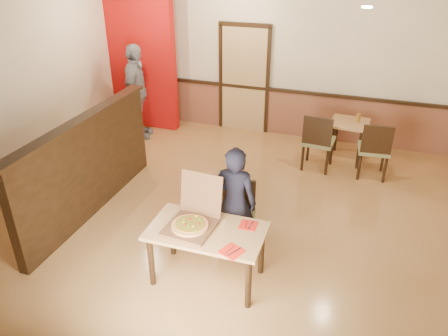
{
  "coord_description": "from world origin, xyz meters",
  "views": [
    {
      "loc": [
        1.57,
        -4.73,
        3.59
      ],
      "look_at": [
        -0.04,
        0.0,
        0.93
      ],
      "focal_mm": 35.0,
      "sensor_mm": 36.0,
      "label": 1
    }
  ],
  "objects_px": {
    "diner_chair": "(237,213)",
    "pizza_box": "(192,221)",
    "side_chair_right": "(374,148)",
    "diner": "(235,202)",
    "main_table": "(207,237)",
    "condiment": "(358,118)",
    "side_table": "(349,131)",
    "passerby": "(137,92)",
    "side_chair_left": "(318,140)"
  },
  "relations": [
    {
      "from": "diner",
      "to": "pizza_box",
      "type": "height_order",
      "value": "diner"
    },
    {
      "from": "diner",
      "to": "side_chair_left",
      "type": "bearing_deg",
      "value": -107.84
    },
    {
      "from": "side_chair_left",
      "to": "pizza_box",
      "type": "xyz_separation_m",
      "value": [
        -0.97,
        -3.17,
        0.21
      ]
    },
    {
      "from": "side_chair_right",
      "to": "condiment",
      "type": "height_order",
      "value": "side_chair_right"
    },
    {
      "from": "diner_chair",
      "to": "pizza_box",
      "type": "bearing_deg",
      "value": -121.79
    },
    {
      "from": "main_table",
      "to": "pizza_box",
      "type": "distance_m",
      "value": 0.25
    },
    {
      "from": "passerby",
      "to": "condiment",
      "type": "relative_size",
      "value": 12.31
    },
    {
      "from": "main_table",
      "to": "pizza_box",
      "type": "bearing_deg",
      "value": 178.09
    },
    {
      "from": "passerby",
      "to": "condiment",
      "type": "distance_m",
      "value": 4.17
    },
    {
      "from": "side_table",
      "to": "pizza_box",
      "type": "height_order",
      "value": "pizza_box"
    },
    {
      "from": "side_table",
      "to": "condiment",
      "type": "distance_m",
      "value": 0.28
    },
    {
      "from": "diner_chair",
      "to": "condiment",
      "type": "relative_size",
      "value": 6.0
    },
    {
      "from": "diner_chair",
      "to": "passerby",
      "type": "height_order",
      "value": "passerby"
    },
    {
      "from": "passerby",
      "to": "diner",
      "type": "bearing_deg",
      "value": -148.48
    },
    {
      "from": "pizza_box",
      "to": "side_table",
      "type": "bearing_deg",
      "value": 73.54
    },
    {
      "from": "diner_chair",
      "to": "pizza_box",
      "type": "height_order",
      "value": "pizza_box"
    },
    {
      "from": "main_table",
      "to": "side_chair_right",
      "type": "bearing_deg",
      "value": 60.96
    },
    {
      "from": "diner_chair",
      "to": "condiment",
      "type": "xyz_separation_m",
      "value": [
        1.25,
        3.12,
        0.28
      ]
    },
    {
      "from": "diner_chair",
      "to": "side_table",
      "type": "bearing_deg",
      "value": 61.21
    },
    {
      "from": "condiment",
      "to": "side_chair_right",
      "type": "bearing_deg",
      "value": -64.06
    },
    {
      "from": "main_table",
      "to": "condiment",
      "type": "height_order",
      "value": "condiment"
    },
    {
      "from": "side_table",
      "to": "passerby",
      "type": "height_order",
      "value": "passerby"
    },
    {
      "from": "side_chair_right",
      "to": "diner",
      "type": "relative_size",
      "value": 0.67
    },
    {
      "from": "diner_chair",
      "to": "diner",
      "type": "xyz_separation_m",
      "value": [
        0.01,
        -0.15,
        0.24
      ]
    },
    {
      "from": "main_table",
      "to": "pizza_box",
      "type": "xyz_separation_m",
      "value": [
        -0.18,
        0.0,
        0.18
      ]
    },
    {
      "from": "side_chair_right",
      "to": "condiment",
      "type": "xyz_separation_m",
      "value": [
        -0.33,
        0.67,
        0.23
      ]
    },
    {
      "from": "passerby",
      "to": "side_table",
      "type": "bearing_deg",
      "value": -98.83
    },
    {
      "from": "side_table",
      "to": "pizza_box",
      "type": "xyz_separation_m",
      "value": [
        -1.43,
        -3.79,
        0.24
      ]
    },
    {
      "from": "side_table",
      "to": "side_chair_right",
      "type": "bearing_deg",
      "value": -53.74
    },
    {
      "from": "diner_chair",
      "to": "side_chair_right",
      "type": "height_order",
      "value": "side_chair_right"
    },
    {
      "from": "main_table",
      "to": "pizza_box",
      "type": "height_order",
      "value": "pizza_box"
    },
    {
      "from": "passerby",
      "to": "condiment",
      "type": "bearing_deg",
      "value": -98.28
    },
    {
      "from": "diner",
      "to": "main_table",
      "type": "bearing_deg",
      "value": 72.49
    },
    {
      "from": "diner",
      "to": "passerby",
      "type": "xyz_separation_m",
      "value": [
        -2.9,
        2.87,
        0.19
      ]
    },
    {
      "from": "diner_chair",
      "to": "passerby",
      "type": "bearing_deg",
      "value": 128.03
    },
    {
      "from": "side_chair_right",
      "to": "pizza_box",
      "type": "height_order",
      "value": "pizza_box"
    },
    {
      "from": "main_table",
      "to": "side_chair_left",
      "type": "height_order",
      "value": "side_chair_left"
    },
    {
      "from": "diner",
      "to": "pizza_box",
      "type": "distance_m",
      "value": 0.66
    },
    {
      "from": "main_table",
      "to": "side_chair_right",
      "type": "height_order",
      "value": "side_chair_right"
    },
    {
      "from": "condiment",
      "to": "diner_chair",
      "type": "bearing_deg",
      "value": -111.82
    },
    {
      "from": "diner_chair",
      "to": "pizza_box",
      "type": "distance_m",
      "value": 0.83
    },
    {
      "from": "diner_chair",
      "to": "diner",
      "type": "bearing_deg",
      "value": -94.36
    },
    {
      "from": "diner_chair",
      "to": "condiment",
      "type": "height_order",
      "value": "diner_chair"
    },
    {
      "from": "main_table",
      "to": "diner",
      "type": "relative_size",
      "value": 0.89
    },
    {
      "from": "diner",
      "to": "passerby",
      "type": "distance_m",
      "value": 4.08
    },
    {
      "from": "main_table",
      "to": "side_chair_left",
      "type": "bearing_deg",
      "value": 75.15
    },
    {
      "from": "diner_chair",
      "to": "passerby",
      "type": "relative_size",
      "value": 0.49
    },
    {
      "from": "passerby",
      "to": "pizza_box",
      "type": "height_order",
      "value": "passerby"
    },
    {
      "from": "side_chair_left",
      "to": "side_table",
      "type": "bearing_deg",
      "value": -122.13
    },
    {
      "from": "diner",
      "to": "passerby",
      "type": "relative_size",
      "value": 0.8
    }
  ]
}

